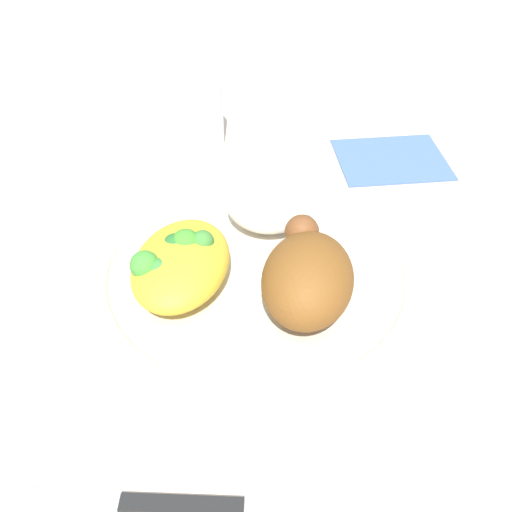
{
  "coord_description": "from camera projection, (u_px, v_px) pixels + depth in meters",
  "views": [
    {
      "loc": [
        -0.39,
        -0.07,
        0.37
      ],
      "look_at": [
        0.0,
        0.0,
        0.03
      ],
      "focal_mm": 41.62,
      "sensor_mm": 36.0,
      "label": 1
    }
  ],
  "objects": [
    {
      "name": "water_glass",
      "position": [
        198.0,
        115.0,
        0.69
      ],
      "size": [
        0.06,
        0.06,
        0.08
      ],
      "primitive_type": "cylinder",
      "color": "silver",
      "rests_on": "ground_plane"
    },
    {
      "name": "ground_plane",
      "position": [
        256.0,
        277.0,
        0.54
      ],
      "size": [
        2.0,
        2.0,
        0.0
      ],
      "primitive_type": "plane",
      "color": "beige"
    },
    {
      "name": "roasted_chicken",
      "position": [
        307.0,
        277.0,
        0.47
      ],
      "size": [
        0.1,
        0.07,
        0.06
      ],
      "color": "brown",
      "rests_on": "plate"
    },
    {
      "name": "knife",
      "position": [
        121.0,
        502.0,
        0.38
      ],
      "size": [
        0.04,
        0.19,
        0.01
      ],
      "color": "black",
      "rests_on": "ground_plane"
    },
    {
      "name": "napkin",
      "position": [
        391.0,
        159.0,
        0.69
      ],
      "size": [
        0.13,
        0.15,
        0.0
      ],
      "primitive_type": "cube",
      "rotation": [
        0.0,
        0.0,
        0.3
      ],
      "color": "#47669E",
      "rests_on": "ground_plane"
    },
    {
      "name": "mac_cheese_with_broccoli",
      "position": [
        180.0,
        262.0,
        0.5
      ],
      "size": [
        0.12,
        0.08,
        0.04
      ],
      "color": "gold",
      "rests_on": "plate"
    },
    {
      "name": "fork",
      "position": [
        175.0,
        457.0,
        0.4
      ],
      "size": [
        0.04,
        0.14,
        0.01
      ],
      "color": "silver",
      "rests_on": "ground_plane"
    },
    {
      "name": "plate",
      "position": [
        256.0,
        271.0,
        0.54
      ],
      "size": [
        0.28,
        0.28,
        0.02
      ],
      "color": "beige",
      "rests_on": "ground_plane"
    },
    {
      "name": "rice_pile",
      "position": [
        273.0,
        204.0,
        0.57
      ],
      "size": [
        0.08,
        0.08,
        0.04
      ],
      "primitive_type": "ellipsoid",
      "color": "white",
      "rests_on": "plate"
    }
  ]
}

